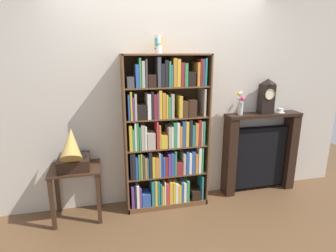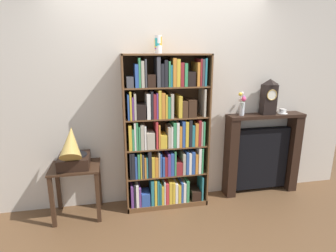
{
  "view_description": "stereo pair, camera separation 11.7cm",
  "coord_description": "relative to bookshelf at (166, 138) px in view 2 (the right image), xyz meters",
  "views": [
    {
      "loc": [
        -0.72,
        -2.99,
        1.88
      ],
      "look_at": [
        0.02,
        0.09,
        1.02
      ],
      "focal_mm": 29.55,
      "sensor_mm": 36.0,
      "label": 1
    },
    {
      "loc": [
        -0.6,
        -3.01,
        1.88
      ],
      "look_at": [
        0.02,
        0.09,
        1.02
      ],
      "focal_mm": 29.55,
      "sensor_mm": 36.0,
      "label": 2
    }
  ],
  "objects": [
    {
      "name": "mantel_clock",
      "position": [
        1.34,
        0.06,
        0.45
      ],
      "size": [
        0.18,
        0.14,
        0.45
      ],
      "color": "black",
      "rests_on": "fireplace_mantel"
    },
    {
      "name": "flower_vase",
      "position": [
        0.98,
        0.05,
        0.37
      ],
      "size": [
        0.14,
        0.15,
        0.3
      ],
      "color": "silver",
      "rests_on": "fireplace_mantel"
    },
    {
      "name": "wall_back",
      "position": [
        0.14,
        0.21,
        0.45
      ],
      "size": [
        4.86,
        0.08,
        2.65
      ],
      "primitive_type": "cube",
      "color": "beige",
      "rests_on": "ground"
    },
    {
      "name": "ground_plane",
      "position": [
        0.01,
        -0.08,
        -0.88
      ],
      "size": [
        7.86,
        6.4,
        0.02
      ],
      "primitive_type": "cube",
      "color": "brown"
    },
    {
      "name": "teacup_with_saucer",
      "position": [
        1.56,
        0.06,
        0.25
      ],
      "size": [
        0.13,
        0.13,
        0.06
      ],
      "color": "white",
      "rests_on": "fireplace_mantel"
    },
    {
      "name": "fireplace_mantel",
      "position": [
        1.33,
        0.08,
        -0.33
      ],
      "size": [
        1.02,
        0.22,
        1.1
      ],
      "color": "black",
      "rests_on": "ground"
    },
    {
      "name": "gramophone",
      "position": [
        -1.06,
        -0.11,
        -0.05
      ],
      "size": [
        0.33,
        0.49,
        0.53
      ],
      "color": "black",
      "rests_on": "side_table_left"
    },
    {
      "name": "side_table_left",
      "position": [
        -1.06,
        -0.05,
        -0.41
      ],
      "size": [
        0.55,
        0.43,
        0.62
      ],
      "color": "#382316",
      "rests_on": "ground"
    },
    {
      "name": "cup_stack",
      "position": [
        -0.07,
        0.05,
        1.08
      ],
      "size": [
        0.08,
        0.08,
        0.19
      ],
      "color": "white",
      "rests_on": "bookshelf"
    },
    {
      "name": "bookshelf",
      "position": [
        0.0,
        0.0,
        0.0
      ],
      "size": [
        1.0,
        0.32,
        1.85
      ],
      "color": "brown",
      "rests_on": "ground"
    }
  ]
}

